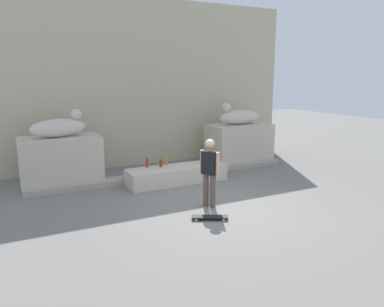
% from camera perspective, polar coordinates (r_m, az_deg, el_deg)
% --- Properties ---
extents(ground_plane, '(40.00, 40.00, 0.00)m').
position_cam_1_polar(ground_plane, '(9.10, 4.01, -8.22)').
color(ground_plane, slate).
extents(facade_wall, '(11.22, 0.60, 5.70)m').
position_cam_1_polar(facade_wall, '(13.39, -7.75, 10.63)').
color(facade_wall, '#BCB595').
rests_on(facade_wall, ground_plane).
extents(pedestal_left, '(2.22, 1.27, 1.41)m').
position_cam_1_polar(pedestal_left, '(11.37, -19.53, -1.09)').
color(pedestal_left, beige).
rests_on(pedestal_left, ground_plane).
extents(pedestal_right, '(2.22, 1.27, 1.41)m').
position_cam_1_polar(pedestal_right, '(13.55, 7.23, 1.53)').
color(pedestal_right, beige).
rests_on(pedestal_right, ground_plane).
extents(statue_reclining_left, '(1.68, 0.90, 0.78)m').
position_cam_1_polar(statue_reclining_left, '(11.21, -19.71, 3.86)').
color(statue_reclining_left, beige).
rests_on(statue_reclining_left, pedestal_left).
extents(statue_reclining_right, '(1.62, 0.63, 0.78)m').
position_cam_1_polar(statue_reclining_right, '(13.39, 7.21, 5.68)').
color(statue_reclining_right, beige).
rests_on(statue_reclining_right, pedestal_right).
extents(ledge_block, '(2.98, 0.90, 0.48)m').
position_cam_1_polar(ledge_block, '(11.04, -2.33, -3.25)').
color(ledge_block, beige).
rests_on(ledge_block, ground_plane).
extents(skater, '(0.34, 0.49, 1.67)m').
position_cam_1_polar(skater, '(8.84, 2.71, -2.55)').
color(skater, brown).
rests_on(skater, ground_plane).
extents(skateboard, '(0.80, 0.55, 0.08)m').
position_cam_1_polar(skateboard, '(8.31, 2.75, -9.72)').
color(skateboard, black).
rests_on(skateboard, ground_plane).
extents(bottle_blue, '(0.07, 0.07, 0.31)m').
position_cam_1_polar(bottle_blue, '(11.23, 2.45, -1.06)').
color(bottle_blue, '#194C99').
rests_on(bottle_blue, ledge_block).
extents(bottle_red, '(0.08, 0.08, 0.32)m').
position_cam_1_polar(bottle_red, '(10.95, -6.95, -1.42)').
color(bottle_red, red).
rests_on(bottle_red, ledge_block).
extents(bottle_brown, '(0.08, 0.08, 0.26)m').
position_cam_1_polar(bottle_brown, '(10.95, -4.83, -1.54)').
color(bottle_brown, '#593314').
rests_on(bottle_brown, ledge_block).
extents(bottle_orange, '(0.08, 0.08, 0.30)m').
position_cam_1_polar(bottle_orange, '(11.18, -4.01, -1.15)').
color(bottle_orange, orange).
rests_on(bottle_orange, ledge_block).
extents(stair_step, '(8.39, 0.50, 0.16)m').
position_cam_1_polar(stair_step, '(11.68, -3.70, -3.22)').
color(stair_step, '#A9A08F').
rests_on(stair_step, ground_plane).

